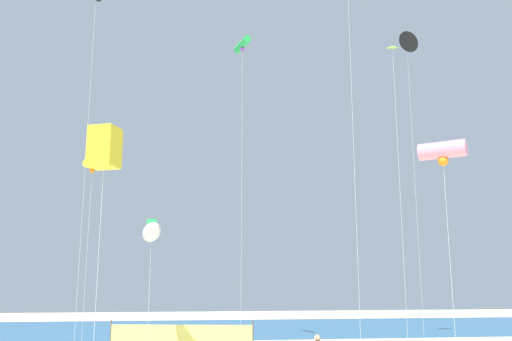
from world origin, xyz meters
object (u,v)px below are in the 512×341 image
Objects in this scene: kite_green_tube at (242,46)px; kite_lime_diamond at (393,57)px; kite_yellow_box at (105,148)px; kite_yellow_tube at (92,166)px; kite_white_inflatable at (151,232)px; kite_pink_tube at (442,151)px; volleyball_net at (181,336)px; kite_black_delta at (407,43)px.

kite_green_tube reaches higher than kite_lime_diamond.
kite_lime_diamond is at bearing 29.48° from kite_yellow_box.
kite_white_inflatable is at bearing -64.90° from kite_yellow_tube.
kite_lime_diamond is 1.76× the size of kite_yellow_box.
kite_pink_tube is (6.18, -15.74, -11.04)m from kite_green_tube.
kite_yellow_box is (-12.47, -1.20, -0.54)m from kite_pink_tube.
volleyball_net is 0.73× the size of kite_pink_tube.
kite_black_delta is 1.91× the size of kite_yellow_tube.
kite_black_delta reaches higher than kite_white_inflatable.
kite_white_inflatable reaches higher than volleyball_net.
kite_white_inflatable is 17.95m from kite_green_tube.
kite_pink_tube is at bearing -25.94° from kite_white_inflatable.
kite_black_delta is (12.22, 0.52, 1.12)m from kite_green_tube.
kite_pink_tube is (11.25, -5.47, 2.78)m from kite_white_inflatable.
volleyball_net is 12.58m from kite_yellow_box.
kite_lime_diamond is (0.82, 6.31, 6.58)m from kite_pink_tube.
kite_white_inflatable is 25.27m from kite_black_delta.
kite_green_tube reaches higher than kite_pink_tube.
kite_yellow_tube is (-5.80, 5.96, 9.70)m from volleyball_net.
kite_pink_tube is 1.02× the size of kite_yellow_box.
kite_yellow_tube reaches higher than kite_white_inflatable.
kite_yellow_box is (-2.65, -10.05, 7.08)m from volleyball_net.
kite_yellow_tube is at bearing 115.10° from kite_white_inflatable.
kite_black_delta is 2.37× the size of kite_yellow_box.
kite_pink_tube is 0.83× the size of kite_yellow_tube.
kite_lime_diamond reaches higher than kite_pink_tube.
kite_pink_tube is 9.15m from kite_lime_diamond.
kite_yellow_box reaches higher than kite_white_inflatable.
kite_green_tube reaches higher than kite_white_inflatable.
kite_black_delta reaches higher than kite_lime_diamond.
volleyball_net is 15.26m from kite_pink_tube.
kite_black_delta is (15.86, 7.41, 19.78)m from volleyball_net.
kite_green_tube is 13.06m from kite_yellow_tube.
kite_green_tube is 12.56m from kite_lime_diamond.
kite_green_tube is 2.14× the size of kite_pink_tube.
kite_black_delta is at bearing 3.81° from kite_yellow_tube.
volleyball_net is at bearing -154.97° from kite_black_delta.
kite_pink_tube is at bearing -68.56° from kite_green_tube.
volleyball_net is 6.07m from kite_white_inflatable.
kite_yellow_tube is at bearing 152.66° from kite_lime_diamond.
kite_yellow_box is at bearing -104.75° from volleyball_net.
kite_lime_diamond is at bearing 82.62° from kite_pink_tube.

